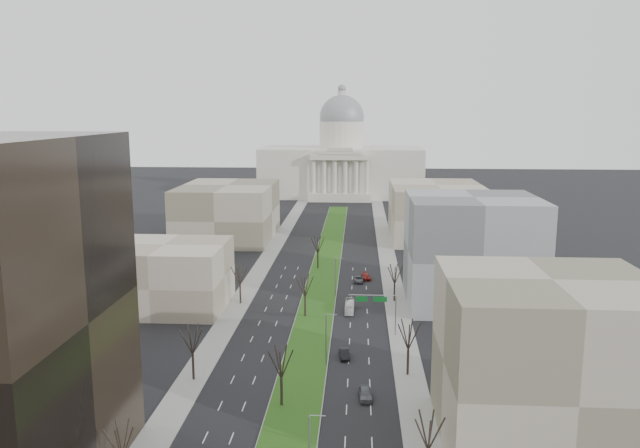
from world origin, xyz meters
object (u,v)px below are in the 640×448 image
at_px(car_grey_far, 359,279).
at_px(box_van, 350,306).
at_px(car_grey_near, 365,393).
at_px(car_black, 344,354).
at_px(car_red, 366,277).

bearing_deg(car_grey_far, box_van, -91.02).
bearing_deg(car_grey_near, box_van, 90.19).
bearing_deg(car_black, car_red, 78.29).
relative_size(car_red, box_van, 0.62).
bearing_deg(car_black, car_grey_near, -83.96).
height_order(car_grey_near, box_van, box_van).
bearing_deg(car_grey_far, car_black, -89.09).
distance_m(car_grey_near, car_grey_far, 64.27).
xyz_separation_m(car_grey_near, box_van, (-3.00, 41.01, 0.26)).
height_order(car_grey_near, car_grey_far, car_grey_near).
distance_m(car_grey_near, box_van, 41.12).
bearing_deg(car_black, car_grey_far, 80.12).
height_order(car_grey_near, car_black, car_grey_near).
bearing_deg(car_grey_near, car_grey_far, 86.90).
xyz_separation_m(car_black, car_red, (4.32, 51.66, -0.05)).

